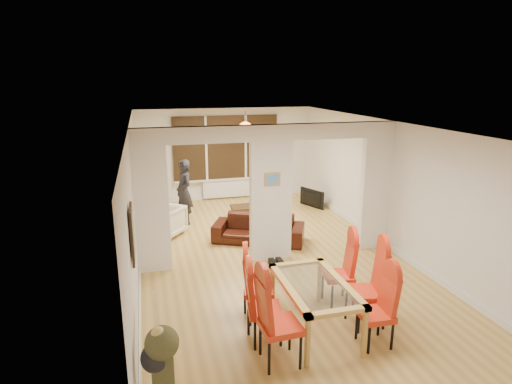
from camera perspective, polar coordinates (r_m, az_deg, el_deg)
name	(u,v)px	position (r m, az deg, el deg)	size (l,w,h in m)	color
floor	(270,257)	(8.51, 1.92, -8.69)	(5.00, 9.00, 0.01)	tan
room_walls	(271,194)	(8.07, 2.00, -0.21)	(5.00, 9.00, 2.60)	silver
divider_wall	(271,194)	(8.07, 2.00, -0.21)	(5.00, 0.18, 2.60)	white
bay_window_blinds	(226,147)	(12.26, -4.02, 5.95)	(3.00, 0.08, 1.80)	black
radiator	(227,189)	(12.46, -3.89, 0.47)	(1.40, 0.08, 0.50)	white
pendant_light	(245,129)	(11.13, -1.42, 8.44)	(0.36, 0.36, 0.36)	orange
stair_newel	(159,346)	(5.13, -12.84, -19.37)	(0.40, 1.20, 1.10)	tan
wall_poster	(132,234)	(5.37, -16.19, -5.35)	(0.04, 0.52, 0.67)	gray
pillar_photo	(273,179)	(7.91, 2.22, 1.71)	(0.30, 0.03, 0.25)	#4C8CD8
dining_table	(314,307)	(6.15, 7.77, -14.96)	(0.86, 1.53, 0.72)	#BB9245
dining_chair_la	(280,319)	(5.39, 3.27, -16.58)	(0.47, 0.47, 1.18)	red
dining_chair_lb	(265,304)	(5.80, 1.14, -14.74)	(0.43, 0.43, 1.08)	red
dining_chair_lc	(259,285)	(6.30, 0.39, -12.33)	(0.42, 0.42, 1.05)	red
dining_chair_ra	(376,309)	(5.95, 15.68, -14.81)	(0.41, 0.41, 1.03)	red
dining_chair_rb	(366,287)	(6.32, 14.50, -12.14)	(0.47, 0.47, 1.16)	red
dining_chair_rc	(339,271)	(6.79, 10.98, -10.31)	(0.43, 0.43, 1.09)	red
sofa	(259,229)	(9.19, 0.34, -4.95)	(1.92, 0.75, 0.56)	black
armchair	(165,221)	(9.75, -11.98, -3.80)	(0.71, 0.73, 0.66)	white
person	(184,192)	(10.31, -9.56, -0.02)	(0.37, 0.57, 1.56)	black
television	(310,199)	(11.69, 7.16, -0.87)	(0.11, 0.85, 0.49)	black
coffee_table	(252,210)	(11.02, -0.56, -2.41)	(1.06, 0.53, 0.24)	#362412
bottle	(254,202)	(10.86, -0.28, -1.30)	(0.06, 0.06, 0.26)	#143F19
bowl	(261,204)	(11.03, 0.64, -1.60)	(0.22, 0.22, 0.05)	#362412
shoes	(276,262)	(8.17, 2.70, -9.36)	(0.24, 0.26, 0.10)	black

